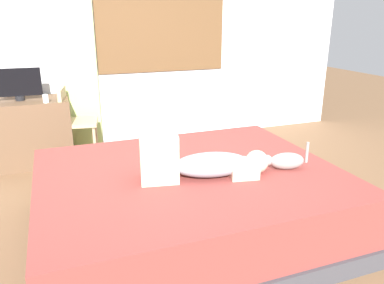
{
  "coord_description": "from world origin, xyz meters",
  "views": [
    {
      "loc": [
        -0.82,
        -2.39,
        1.61
      ],
      "look_at": [
        0.17,
        0.25,
        0.66
      ],
      "focal_mm": 35.03,
      "sensor_mm": 36.0,
      "label": 1
    }
  ],
  "objects": [
    {
      "name": "ground_plane",
      "position": [
        0.0,
        0.0,
        0.0
      ],
      "size": [
        16.0,
        16.0,
        0.0
      ],
      "primitive_type": "plane",
      "color": "brown"
    },
    {
      "name": "back_wall_with_window",
      "position": [
        0.02,
        2.44,
        1.45
      ],
      "size": [
        6.4,
        0.14,
        2.9
      ],
      "color": "silver",
      "rests_on": "ground"
    },
    {
      "name": "bed",
      "position": [
        0.07,
        0.05,
        0.25
      ],
      "size": [
        2.26,
        1.85,
        0.51
      ],
      "color": "#38383D",
      "rests_on": "ground"
    },
    {
      "name": "person_lying",
      "position": [
        0.09,
        -0.08,
        0.63
      ],
      "size": [
        0.94,
        0.41,
        0.34
      ],
      "color": "#8C939E",
      "rests_on": "bed"
    },
    {
      "name": "cat",
      "position": [
        0.75,
        -0.18,
        0.58
      ],
      "size": [
        0.35,
        0.18,
        0.21
      ],
      "color": "gray",
      "rests_on": "bed"
    },
    {
      "name": "desk",
      "position": [
        -1.13,
        2.04,
        0.37
      ],
      "size": [
        0.9,
        0.56,
        0.74
      ],
      "color": "brown",
      "rests_on": "ground"
    },
    {
      "name": "tv_monitor",
      "position": [
        -1.17,
        2.04,
        0.92
      ],
      "size": [
        0.48,
        0.1,
        0.35
      ],
      "color": "black",
      "rests_on": "desk"
    },
    {
      "name": "cup",
      "position": [
        -0.91,
        1.82,
        0.78
      ],
      "size": [
        0.06,
        0.06,
        0.09
      ],
      "primitive_type": "cylinder",
      "color": "white",
      "rests_on": "desk"
    },
    {
      "name": "chair_by_desk",
      "position": [
        -0.64,
        1.95,
        0.51
      ],
      "size": [
        0.44,
        0.44,
        0.86
      ],
      "color": "tan",
      "rests_on": "ground"
    },
    {
      "name": "curtain_left",
      "position": [
        -0.51,
        2.32,
        1.32
      ],
      "size": [
        0.44,
        0.06,
        2.63
      ],
      "primitive_type": "cube",
      "color": "#ADCC75",
      "rests_on": "ground"
    }
  ]
}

